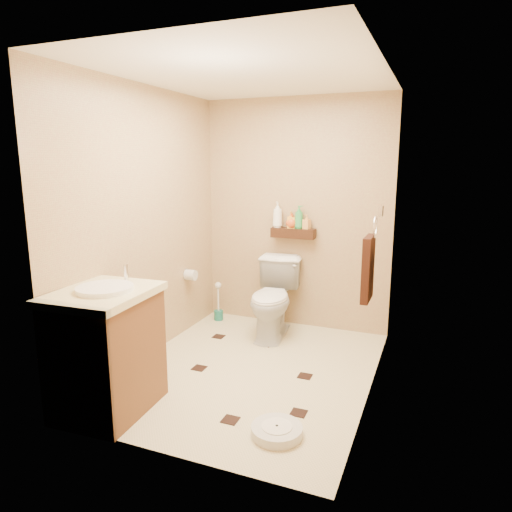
% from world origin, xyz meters
% --- Properties ---
extents(ground, '(2.50, 2.50, 0.00)m').
position_xyz_m(ground, '(0.00, 0.00, 0.00)').
color(ground, beige).
rests_on(ground, ground).
extents(wall_back, '(2.00, 0.04, 2.40)m').
position_xyz_m(wall_back, '(0.00, 1.25, 1.20)').
color(wall_back, tan).
rests_on(wall_back, ground).
extents(wall_front, '(2.00, 0.04, 2.40)m').
position_xyz_m(wall_front, '(0.00, -1.25, 1.20)').
color(wall_front, tan).
rests_on(wall_front, ground).
extents(wall_left, '(0.04, 2.50, 2.40)m').
position_xyz_m(wall_left, '(-1.00, 0.00, 1.20)').
color(wall_left, tan).
rests_on(wall_left, ground).
extents(wall_right, '(0.04, 2.50, 2.40)m').
position_xyz_m(wall_right, '(1.00, 0.00, 1.20)').
color(wall_right, tan).
rests_on(wall_right, ground).
extents(ceiling, '(2.00, 2.50, 0.02)m').
position_xyz_m(ceiling, '(0.00, 0.00, 2.40)').
color(ceiling, white).
rests_on(ceiling, wall_back).
extents(wall_shelf, '(0.46, 0.14, 0.10)m').
position_xyz_m(wall_shelf, '(0.00, 1.17, 1.02)').
color(wall_shelf, '#381D0F').
rests_on(wall_shelf, wall_back).
extents(floor_accents, '(1.28, 1.45, 0.01)m').
position_xyz_m(floor_accents, '(0.02, -0.03, 0.00)').
color(floor_accents, black).
rests_on(floor_accents, ground).
extents(toilet, '(0.52, 0.81, 0.78)m').
position_xyz_m(toilet, '(-0.09, 0.83, 0.39)').
color(toilet, white).
rests_on(toilet, ground).
extents(vanity, '(0.64, 0.76, 1.03)m').
position_xyz_m(vanity, '(-0.70, -0.95, 0.46)').
color(vanity, brown).
rests_on(vanity, ground).
extents(bathroom_scale, '(0.39, 0.39, 0.07)m').
position_xyz_m(bathroom_scale, '(0.53, -0.81, 0.03)').
color(bathroom_scale, silver).
rests_on(bathroom_scale, ground).
extents(toilet_brush, '(0.10, 0.10, 0.44)m').
position_xyz_m(toilet_brush, '(-0.82, 1.03, 0.15)').
color(toilet_brush, '#1B6E5E').
rests_on(toilet_brush, ground).
extents(towel_ring, '(0.12, 0.30, 0.76)m').
position_xyz_m(towel_ring, '(0.91, 0.25, 0.95)').
color(towel_ring, silver).
rests_on(towel_ring, wall_right).
extents(toilet_paper, '(0.12, 0.11, 0.12)m').
position_xyz_m(toilet_paper, '(-0.94, 0.65, 0.60)').
color(toilet_paper, silver).
rests_on(toilet_paper, wall_left).
extents(bottle_a, '(0.15, 0.15, 0.27)m').
position_xyz_m(bottle_a, '(-0.17, 1.17, 1.21)').
color(bottle_a, white).
rests_on(bottle_a, wall_shelf).
extents(bottle_b, '(0.10, 0.10, 0.17)m').
position_xyz_m(bottle_b, '(-0.03, 1.17, 1.16)').
color(bottle_b, '#F6AE33').
rests_on(bottle_b, wall_shelf).
extents(bottle_c, '(0.15, 0.15, 0.16)m').
position_xyz_m(bottle_c, '(-0.02, 1.17, 1.15)').
color(bottle_c, '#D85319').
rests_on(bottle_c, wall_shelf).
extents(bottle_d, '(0.12, 0.12, 0.24)m').
position_xyz_m(bottle_d, '(0.06, 1.17, 1.19)').
color(bottle_d, green).
rests_on(bottle_d, wall_shelf).
extents(bottle_e, '(0.08, 0.08, 0.15)m').
position_xyz_m(bottle_e, '(0.14, 1.17, 1.14)').
color(bottle_e, '#DE9A4A').
rests_on(bottle_e, wall_shelf).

